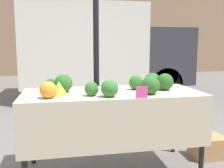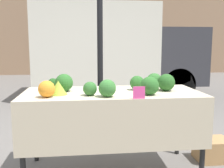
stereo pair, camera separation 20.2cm
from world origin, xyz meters
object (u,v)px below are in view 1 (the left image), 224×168
(orange_cauliflower, at_px, (48,90))
(price_sign, at_px, (142,92))
(produce_crate, at_px, (208,147))
(parked_truck, at_px, (100,49))

(orange_cauliflower, height_order, price_sign, orange_cauliflower)
(price_sign, height_order, produce_crate, price_sign)
(parked_truck, relative_size, orange_cauliflower, 26.55)
(parked_truck, xyz_separation_m, produce_crate, (0.70, -4.05, -1.10))
(parked_truck, bearing_deg, price_sign, -93.59)
(parked_truck, relative_size, price_sign, 36.86)
(orange_cauliflower, xyz_separation_m, produce_crate, (1.81, 0.34, -0.80))
(parked_truck, bearing_deg, orange_cauliflower, -104.14)
(produce_crate, bearing_deg, price_sign, -153.28)
(orange_cauliflower, xyz_separation_m, price_sign, (0.82, -0.16, -0.02))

